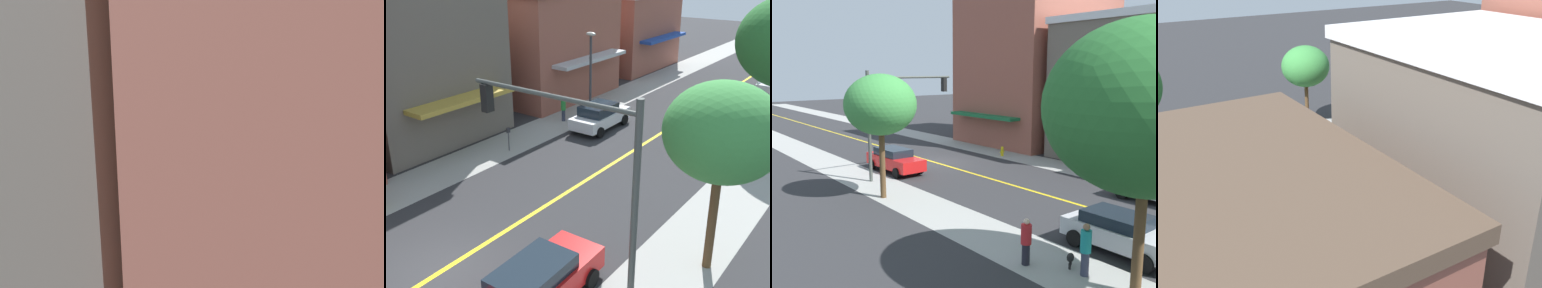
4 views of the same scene
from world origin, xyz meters
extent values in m
plane|color=#2D2D30|center=(0.00, 0.00, 0.00)|extent=(140.00, 140.00, 0.00)
cube|color=#9E9E99|center=(-6.17, 0.00, 0.00)|extent=(2.95, 126.00, 0.01)
cube|color=#9E9E99|center=(6.17, 0.00, 0.00)|extent=(2.95, 126.00, 0.01)
cube|color=yellow|center=(0.00, 0.00, 0.00)|extent=(0.20, 126.00, 0.00)
cube|color=#665B51|center=(-12.95, 7.58, 4.96)|extent=(10.21, 8.39, 9.91)
cube|color=#B29338|center=(-7.17, 7.58, 2.88)|extent=(1.35, 6.38, 0.24)
cylinder|color=brown|center=(5.83, 19.04, 1.68)|extent=(0.32, 0.32, 3.37)
ellipsoid|color=#286B2D|center=(5.83, 19.04, 5.57)|extent=(5.87, 5.87, 4.99)
cylinder|color=brown|center=(6.87, 25.68, 1.71)|extent=(0.38, 0.38, 3.42)
ellipsoid|color=#286B2D|center=(6.87, 25.68, 5.60)|extent=(5.81, 5.81, 4.94)
cylinder|color=brown|center=(7.05, 5.50, 1.75)|extent=(0.30, 0.30, 3.49)
ellipsoid|color=#3D8E42|center=(7.05, 5.50, 4.87)|extent=(3.66, 3.66, 3.11)
cylinder|color=yellow|center=(-5.43, 1.26, 0.28)|extent=(0.24, 0.24, 0.57)
sphere|color=yellow|center=(-5.43, 1.26, 0.64)|extent=(0.22, 0.22, 0.22)
cylinder|color=yellow|center=(-5.60, 1.26, 0.31)|extent=(0.10, 0.10, 0.10)
cylinder|color=yellow|center=(-5.26, 1.26, 0.31)|extent=(0.10, 0.10, 0.10)
cylinder|color=#4C4C51|center=(-5.44, 8.87, 0.52)|extent=(0.07, 0.07, 1.04)
cube|color=#2D2D33|center=(-5.44, 8.87, 1.17)|extent=(0.12, 0.18, 0.26)
cylinder|color=#474C47|center=(6.05, 2.03, 3.29)|extent=(0.20, 0.20, 6.57)
cylinder|color=#474C47|center=(3.14, 2.03, 6.15)|extent=(5.83, 0.14, 0.14)
cube|color=black|center=(0.62, 2.03, 5.65)|extent=(0.26, 0.32, 0.90)
sphere|color=red|center=(0.62, 2.03, 5.95)|extent=(0.20, 0.20, 0.20)
sphere|color=yellow|center=(0.62, 2.03, 5.65)|extent=(0.20, 0.20, 0.20)
sphere|color=green|center=(0.62, 2.03, 5.35)|extent=(0.20, 0.20, 0.20)
cylinder|color=#38383D|center=(-5.49, 16.63, 2.56)|extent=(0.16, 0.16, 5.12)
ellipsoid|color=silver|center=(-5.49, 16.63, 5.27)|extent=(0.70, 0.36, 0.24)
cube|color=red|center=(3.66, 0.72, 0.69)|extent=(1.86, 4.78, 0.73)
cube|color=#19232D|center=(3.66, 0.48, 1.29)|extent=(1.59, 2.60, 0.48)
cylinder|color=black|center=(2.75, 2.26, 0.32)|extent=(0.24, 0.65, 0.64)
cylinder|color=black|center=(4.48, 2.30, 0.32)|extent=(0.24, 0.65, 0.64)
cylinder|color=black|center=(2.83, -0.87, 0.32)|extent=(0.24, 0.65, 0.64)
cylinder|color=black|center=(4.56, -0.82, 0.32)|extent=(0.24, 0.65, 0.64)
cube|color=#B7BABF|center=(3.43, 17.05, 0.66)|extent=(1.82, 4.26, 0.68)
cube|color=#19232D|center=(3.43, 16.84, 1.22)|extent=(1.59, 2.31, 0.44)
cylinder|color=black|center=(2.53, 18.44, 0.32)|extent=(0.23, 0.64, 0.64)
cylinder|color=black|center=(4.30, 18.46, 0.32)|extent=(0.23, 0.64, 0.64)
cylinder|color=black|center=(2.56, 15.64, 0.32)|extent=(0.23, 0.64, 0.64)
cylinder|color=black|center=(4.33, 15.66, 0.32)|extent=(0.23, 0.64, 0.64)
cube|color=silver|center=(-3.44, 14.73, 0.65)|extent=(1.82, 4.25, 0.66)
cube|color=#19232D|center=(-3.44, 14.52, 1.27)|extent=(1.59, 2.30, 0.58)
cylinder|color=black|center=(-4.34, 16.12, 0.32)|extent=(0.23, 0.64, 0.64)
cylinder|color=black|center=(-2.57, 16.14, 0.32)|extent=(0.23, 0.64, 0.64)
cylinder|color=black|center=(-4.31, 13.33, 0.32)|extent=(0.23, 0.64, 0.64)
cylinder|color=black|center=(-2.54, 13.35, 0.32)|extent=(0.23, 0.64, 0.64)
cube|color=silver|center=(4.22, 27.85, 1.33)|extent=(0.12, 2.90, 0.24)
cylinder|color=black|center=(2.36, 27.06, 0.40)|extent=(0.28, 0.80, 0.80)
cylinder|color=black|center=(4.30, 27.07, 0.40)|extent=(0.28, 0.80, 0.80)
cylinder|color=#33384C|center=(6.02, 17.36, 0.40)|extent=(0.27, 0.27, 0.81)
cylinder|color=teal|center=(6.02, 17.36, 1.17)|extent=(0.35, 0.35, 0.74)
sphere|color=#936B4C|center=(6.02, 17.36, 1.66)|extent=(0.23, 0.23, 0.23)
cylinder|color=#33384C|center=(-6.05, 14.45, 0.37)|extent=(0.23, 0.23, 0.74)
cylinder|color=#288C38|center=(-6.05, 14.45, 1.08)|extent=(0.31, 0.31, 0.67)
sphere|color=#936B4C|center=(-6.05, 14.45, 1.52)|extent=(0.21, 0.21, 0.21)
cylinder|color=black|center=(6.94, 15.62, 0.38)|extent=(0.28, 0.28, 0.75)
cylinder|color=red|center=(6.94, 15.62, 1.10)|extent=(0.37, 0.37, 0.69)
sphere|color=beige|center=(6.94, 15.62, 1.55)|extent=(0.21, 0.21, 0.21)
ellipsoid|color=black|center=(5.89, 16.68, 0.34)|extent=(0.59, 0.51, 0.24)
sphere|color=black|center=(6.14, 16.85, 0.41)|extent=(0.19, 0.19, 0.19)
cylinder|color=black|center=(6.05, 16.79, 0.11)|extent=(0.08, 0.08, 0.22)
cylinder|color=black|center=(5.73, 16.58, 0.11)|extent=(0.08, 0.08, 0.22)
camera|label=1|loc=(-21.95, 0.69, 6.83)|focal=32.98mm
camera|label=2|loc=(11.20, -7.61, 9.78)|focal=43.34mm
camera|label=3|loc=(17.20, 25.24, 6.61)|focal=40.36mm
camera|label=4|loc=(-23.72, 20.83, 13.24)|focal=42.67mm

